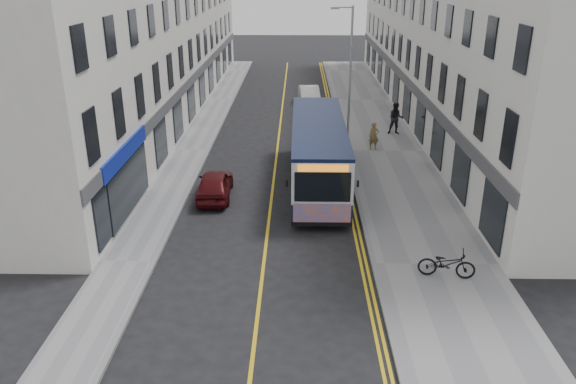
{
  "coord_description": "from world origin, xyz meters",
  "views": [
    {
      "loc": [
        1.22,
        -19.07,
        10.15
      ],
      "look_at": [
        0.83,
        1.92,
        1.6
      ],
      "focal_mm": 35.0,
      "sensor_mm": 36.0,
      "label": 1
    }
  ],
  "objects_px": {
    "bicycle": "(447,264)",
    "pedestrian_far": "(396,118)",
    "pedestrian_near": "(374,136)",
    "car_maroon": "(215,184)",
    "city_bus": "(318,151)",
    "car_white": "(309,96)",
    "streetlamp": "(349,70)"
  },
  "relations": [
    {
      "from": "pedestrian_near",
      "to": "car_white",
      "type": "distance_m",
      "value": 12.16
    },
    {
      "from": "pedestrian_near",
      "to": "pedestrian_far",
      "type": "relative_size",
      "value": 0.8
    },
    {
      "from": "city_bus",
      "to": "pedestrian_far",
      "type": "distance_m",
      "value": 10.11
    },
    {
      "from": "pedestrian_near",
      "to": "bicycle",
      "type": "bearing_deg",
      "value": -95.0
    },
    {
      "from": "city_bus",
      "to": "pedestrian_near",
      "type": "relative_size",
      "value": 6.79
    },
    {
      "from": "bicycle",
      "to": "car_maroon",
      "type": "relative_size",
      "value": 0.51
    },
    {
      "from": "bicycle",
      "to": "car_maroon",
      "type": "distance_m",
      "value": 11.56
    },
    {
      "from": "city_bus",
      "to": "car_maroon",
      "type": "bearing_deg",
      "value": -160.48
    },
    {
      "from": "bicycle",
      "to": "car_maroon",
      "type": "bearing_deg",
      "value": 60.89
    },
    {
      "from": "city_bus",
      "to": "car_white",
      "type": "distance_m",
      "value": 17.07
    },
    {
      "from": "car_maroon",
      "to": "pedestrian_near",
      "type": "bearing_deg",
      "value": -141.28
    },
    {
      "from": "city_bus",
      "to": "car_maroon",
      "type": "relative_size",
      "value": 2.85
    },
    {
      "from": "car_maroon",
      "to": "pedestrian_far",
      "type": "bearing_deg",
      "value": -136.13
    },
    {
      "from": "bicycle",
      "to": "pedestrian_near",
      "type": "height_order",
      "value": "pedestrian_near"
    },
    {
      "from": "city_bus",
      "to": "pedestrian_near",
      "type": "distance_m",
      "value": 6.44
    },
    {
      "from": "streetlamp",
      "to": "car_maroon",
      "type": "relative_size",
      "value": 2.09
    },
    {
      "from": "pedestrian_near",
      "to": "car_maroon",
      "type": "distance_m",
      "value": 10.9
    },
    {
      "from": "streetlamp",
      "to": "car_white",
      "type": "relative_size",
      "value": 1.9
    },
    {
      "from": "bicycle",
      "to": "pedestrian_near",
      "type": "relative_size",
      "value": 1.2
    },
    {
      "from": "pedestrian_far",
      "to": "car_maroon",
      "type": "height_order",
      "value": "pedestrian_far"
    },
    {
      "from": "streetlamp",
      "to": "car_white",
      "type": "height_order",
      "value": "streetlamp"
    },
    {
      "from": "car_white",
      "to": "pedestrian_near",
      "type": "bearing_deg",
      "value": -77.56
    },
    {
      "from": "city_bus",
      "to": "pedestrian_far",
      "type": "xyz_separation_m",
      "value": [
        5.19,
        8.65,
        -0.61
      ]
    },
    {
      "from": "city_bus",
      "to": "car_maroon",
      "type": "height_order",
      "value": "city_bus"
    },
    {
      "from": "bicycle",
      "to": "car_maroon",
      "type": "xyz_separation_m",
      "value": [
        -9.0,
        7.26,
        0.02
      ]
    },
    {
      "from": "city_bus",
      "to": "streetlamp",
      "type": "bearing_deg",
      "value": 74.57
    },
    {
      "from": "pedestrian_near",
      "to": "city_bus",
      "type": "bearing_deg",
      "value": -130.19
    },
    {
      "from": "bicycle",
      "to": "pedestrian_far",
      "type": "xyz_separation_m",
      "value": [
        1.04,
        17.63,
        0.49
      ]
    },
    {
      "from": "car_white",
      "to": "streetlamp",
      "type": "bearing_deg",
      "value": -82.5
    },
    {
      "from": "pedestrian_far",
      "to": "car_white",
      "type": "height_order",
      "value": "pedestrian_far"
    },
    {
      "from": "pedestrian_near",
      "to": "car_maroon",
      "type": "height_order",
      "value": "pedestrian_near"
    },
    {
      "from": "streetlamp",
      "to": "car_white",
      "type": "bearing_deg",
      "value": 101.95
    }
  ]
}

